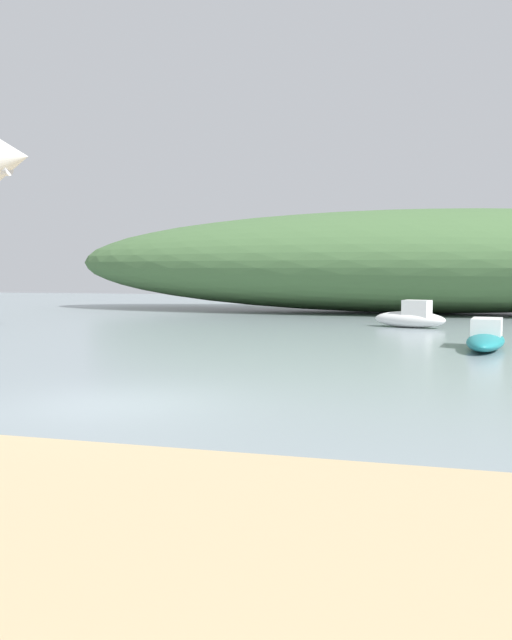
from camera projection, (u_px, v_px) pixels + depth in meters
The scene contains 4 objects.
ground_plane at pixel (120, 404), 13.16m from camera, with size 120.00×120.00×0.00m, color gray.
distant_hill at pixel (413, 261), 42.19m from camera, with size 45.45×12.15×6.44m, color #476B3D.
motorboat_far_left at pixel (486, 338), 22.36m from camera, with size 1.69×4.31×1.01m.
motorboat_mid_channel at pixel (411, 317), 30.95m from camera, with size 3.53×2.04×1.28m.
Camera 1 is at (6.00, -11.85, 2.58)m, focal length 37.79 mm.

